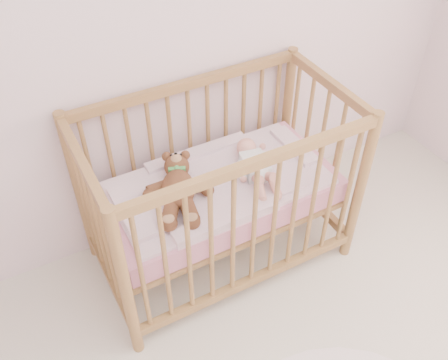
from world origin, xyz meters
TOP-DOWN VIEW (x-y plane):
  - wall_back at (0.00, 2.00)m, footprint 4.00×0.02m
  - crib at (0.19, 1.60)m, footprint 1.36×0.76m
  - mattress at (0.19, 1.60)m, footprint 1.22×0.62m
  - blanket at (0.19, 1.60)m, footprint 1.10×0.58m
  - baby at (0.39, 1.58)m, footprint 0.32×0.51m
  - teddy_bear at (-0.05, 1.58)m, footprint 0.53×0.62m

SIDE VIEW (x-z plane):
  - mattress at x=0.19m, z-range 0.42..0.55m
  - crib at x=0.19m, z-range 0.00..1.00m
  - blanket at x=0.19m, z-range 0.53..0.59m
  - baby at x=0.39m, z-range 0.58..0.69m
  - teddy_bear at x=-0.05m, z-range 0.57..0.72m
  - wall_back at x=0.00m, z-range 0.00..2.70m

